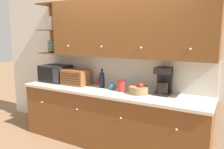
# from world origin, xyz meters

# --- Properties ---
(ground_plane) EXTENTS (24.00, 24.00, 0.00)m
(ground_plane) POSITION_xyz_m (0.00, 0.00, 0.00)
(ground_plane) COLOR #896647
(wall_back) EXTENTS (5.42, 0.06, 2.60)m
(wall_back) POSITION_xyz_m (0.00, 0.03, 1.30)
(wall_back) COLOR silver
(wall_back) RESTS_ON ground_plane
(counter_unit) EXTENTS (3.04, 0.68, 0.91)m
(counter_unit) POSITION_xyz_m (0.00, -0.33, 0.46)
(counter_unit) COLOR brown
(counter_unit) RESTS_ON ground_plane
(backsplash_panel) EXTENTS (3.02, 0.01, 0.51)m
(backsplash_panel) POSITION_xyz_m (0.00, -0.01, 1.16)
(backsplash_panel) COLOR silver
(backsplash_panel) RESTS_ON counter_unit
(upper_cabinets) EXTENTS (3.02, 0.37, 0.90)m
(upper_cabinets) POSITION_xyz_m (0.16, -0.18, 1.86)
(upper_cabinets) COLOR brown
(upper_cabinets) RESTS_ON backsplash_panel
(microwave) EXTENTS (0.51, 0.40, 0.30)m
(microwave) POSITION_xyz_m (-1.20, -0.24, 1.06)
(microwave) COLOR black
(microwave) RESTS_ON counter_unit
(bread_box) EXTENTS (0.44, 0.30, 0.26)m
(bread_box) POSITION_xyz_m (-0.69, -0.28, 1.04)
(bread_box) COLOR brown
(bread_box) RESTS_ON counter_unit
(mug_blue_second) EXTENTS (0.09, 0.08, 0.10)m
(mug_blue_second) POSITION_xyz_m (-0.37, -0.08, 0.96)
(mug_blue_second) COLOR #B73D38
(mug_blue_second) RESTS_ON counter_unit
(wine_bottle) EXTENTS (0.09, 0.09, 0.31)m
(wine_bottle) POSITION_xyz_m (-0.18, -0.24, 1.05)
(wine_bottle) COLOR black
(wine_bottle) RESTS_ON counter_unit
(mug) EXTENTS (0.09, 0.08, 0.09)m
(mug) POSITION_xyz_m (0.03, -0.28, 0.96)
(mug) COLOR #38669E
(mug) RESTS_ON counter_unit
(storage_canister) EXTENTS (0.12, 0.12, 0.17)m
(storage_canister) POSITION_xyz_m (0.22, -0.32, 1.00)
(storage_canister) COLOR #B22D28
(storage_canister) RESTS_ON counter_unit
(fruit_basket) EXTENTS (0.28, 0.28, 0.17)m
(fruit_basket) POSITION_xyz_m (0.50, -0.32, 0.97)
(fruit_basket) COLOR #937047
(fruit_basket) RESTS_ON counter_unit
(coffee_maker) EXTENTS (0.22, 0.23, 0.40)m
(coffee_maker) POSITION_xyz_m (0.81, -0.17, 1.11)
(coffee_maker) COLOR black
(coffee_maker) RESTS_ON counter_unit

